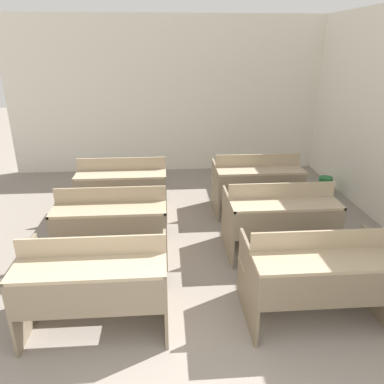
{
  "coord_description": "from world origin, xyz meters",
  "views": [
    {
      "loc": [
        -0.07,
        -1.12,
        2.43
      ],
      "look_at": [
        0.24,
        3.01,
        0.79
      ],
      "focal_mm": 35.0,
      "sensor_mm": 36.0,
      "label": 1
    }
  ],
  "objects_px": {
    "bench_third_left": "(123,186)",
    "wastepaper_bin": "(325,185)",
    "bench_second_right": "(279,216)",
    "bench_second_left": "(113,221)",
    "bench_front_right": "(317,273)",
    "bench_front_left": "(95,280)",
    "bench_third_right": "(257,181)"
  },
  "relations": [
    {
      "from": "bench_third_right",
      "to": "wastepaper_bin",
      "type": "xyz_separation_m",
      "value": [
        1.39,
        0.66,
        -0.34
      ]
    },
    {
      "from": "bench_second_left",
      "to": "bench_third_left",
      "type": "bearing_deg",
      "value": 89.61
    },
    {
      "from": "bench_front_left",
      "to": "wastepaper_bin",
      "type": "bearing_deg",
      "value": 41.9
    },
    {
      "from": "bench_front_right",
      "to": "bench_third_left",
      "type": "relative_size",
      "value": 1.0
    },
    {
      "from": "bench_front_right",
      "to": "bench_third_right",
      "type": "xyz_separation_m",
      "value": [
        0.02,
        2.44,
        0.0
      ]
    },
    {
      "from": "bench_second_right",
      "to": "bench_third_left",
      "type": "xyz_separation_m",
      "value": [
        -2.0,
        1.2,
        0.0
      ]
    },
    {
      "from": "bench_second_left",
      "to": "bench_third_left",
      "type": "distance_m",
      "value": 1.19
    },
    {
      "from": "bench_second_right",
      "to": "bench_third_right",
      "type": "height_order",
      "value": "same"
    },
    {
      "from": "bench_front_left",
      "to": "bench_front_right",
      "type": "distance_m",
      "value": 2.01
    },
    {
      "from": "wastepaper_bin",
      "to": "bench_second_left",
      "type": "bearing_deg",
      "value": -151.06
    },
    {
      "from": "bench_third_right",
      "to": "wastepaper_bin",
      "type": "relative_size",
      "value": 4.34
    },
    {
      "from": "bench_second_left",
      "to": "bench_third_left",
      "type": "xyz_separation_m",
      "value": [
        0.01,
        1.19,
        0.0
      ]
    },
    {
      "from": "bench_second_right",
      "to": "bench_third_left",
      "type": "bearing_deg",
      "value": 148.98
    },
    {
      "from": "bench_second_right",
      "to": "bench_front_left",
      "type": "bearing_deg",
      "value": -149.81
    },
    {
      "from": "bench_second_right",
      "to": "bench_second_left",
      "type": "bearing_deg",
      "value": 179.72
    },
    {
      "from": "bench_third_right",
      "to": "bench_third_left",
      "type": "bearing_deg",
      "value": -178.94
    },
    {
      "from": "bench_front_right",
      "to": "bench_third_right",
      "type": "distance_m",
      "value": 2.44
    },
    {
      "from": "bench_front_left",
      "to": "bench_front_right",
      "type": "bearing_deg",
      "value": -0.99
    },
    {
      "from": "bench_front_right",
      "to": "bench_front_left",
      "type": "bearing_deg",
      "value": 179.01
    },
    {
      "from": "bench_second_left",
      "to": "wastepaper_bin",
      "type": "xyz_separation_m",
      "value": [
        3.41,
        1.88,
        -0.34
      ]
    },
    {
      "from": "bench_front_left",
      "to": "bench_third_left",
      "type": "height_order",
      "value": "same"
    },
    {
      "from": "bench_front_right",
      "to": "bench_third_right",
      "type": "relative_size",
      "value": 1.0
    },
    {
      "from": "bench_second_left",
      "to": "bench_front_right",
      "type": "bearing_deg",
      "value": -31.35
    },
    {
      "from": "bench_second_right",
      "to": "bench_third_left",
      "type": "relative_size",
      "value": 1.0
    },
    {
      "from": "wastepaper_bin",
      "to": "bench_front_left",
      "type": "bearing_deg",
      "value": -138.1
    },
    {
      "from": "bench_third_left",
      "to": "bench_second_left",
      "type": "bearing_deg",
      "value": -90.39
    },
    {
      "from": "bench_front_right",
      "to": "wastepaper_bin",
      "type": "xyz_separation_m",
      "value": [
        1.41,
        3.1,
        -0.34
      ]
    },
    {
      "from": "bench_second_left",
      "to": "bench_second_right",
      "type": "xyz_separation_m",
      "value": [
        2.0,
        -0.01,
        0.0
      ]
    },
    {
      "from": "bench_front_right",
      "to": "wastepaper_bin",
      "type": "bearing_deg",
      "value": 65.52
    },
    {
      "from": "bench_third_left",
      "to": "wastepaper_bin",
      "type": "height_order",
      "value": "bench_third_left"
    },
    {
      "from": "wastepaper_bin",
      "to": "bench_front_right",
      "type": "bearing_deg",
      "value": -114.48
    },
    {
      "from": "bench_front_right",
      "to": "bench_third_right",
      "type": "height_order",
      "value": "same"
    }
  ]
}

